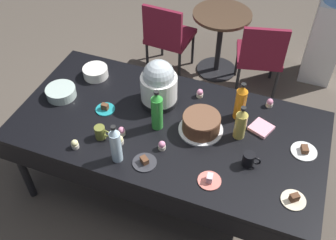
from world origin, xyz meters
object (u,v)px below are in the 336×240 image
soda_bottle_water (116,144)px  dessert_plate_teal (105,108)px  soda_bottle_ginger_ale (241,123)px  soda_bottle_lime_soda (157,111)px  cupcake_lemon (122,131)px  coffee_mug_olive (101,132)px  potluck_table (168,131)px  ceramic_snack_bowl (96,72)px  coffee_mug_black (249,159)px  glass_salad_bowl (61,92)px  dessert_plate_coral (209,180)px  cupcake_cocoa (200,93)px  cupcake_mint (120,140)px  dessert_plate_white (304,151)px  soda_bottle_orange_juice (241,102)px  maroon_chair_left (168,34)px  round_cafe_table (220,32)px  frosted_layer_cake (201,124)px  dessert_plate_cream (294,199)px  dessert_plate_charcoal (144,162)px  maroon_chair_right (261,54)px  water_cooler (329,30)px  cupcake_vanilla (162,146)px  cupcake_berry (75,144)px  cupcake_rose (270,103)px  slow_cooker (159,84)px

soda_bottle_water → dessert_plate_teal: bearing=126.9°
soda_bottle_ginger_ale → soda_bottle_lime_soda: bearing=-168.3°
cupcake_lemon → coffee_mug_olive: (-0.12, -0.07, 0.02)m
potluck_table → ceramic_snack_bowl: (-0.74, 0.31, 0.10)m
coffee_mug_olive → coffee_mug_black: bearing=7.2°
glass_salad_bowl → dessert_plate_coral: size_ratio=1.52×
cupcake_cocoa → coffee_mug_olive: size_ratio=0.59×
cupcake_cocoa → cupcake_mint: 0.74m
dessert_plate_white → cupcake_mint: (-1.18, -0.37, 0.02)m
dessert_plate_coral → soda_bottle_orange_juice: 0.63m
cupcake_mint → soda_bottle_ginger_ale: 0.82m
soda_bottle_lime_soda → maroon_chair_left: bearing=108.2°
glass_salad_bowl → round_cafe_table: 1.88m
frosted_layer_cake → soda_bottle_lime_soda: soda_bottle_lime_soda is taller
soda_bottle_water → coffee_mug_black: bearing=17.7°
dessert_plate_cream → coffee_mug_olive: size_ratio=1.31×
dessert_plate_cream → soda_bottle_water: size_ratio=0.49×
dessert_plate_white → dessert_plate_cream: dessert_plate_cream is taller
frosted_layer_cake → cupcake_lemon: bearing=-154.8°
dessert_plate_charcoal → soda_bottle_lime_soda: (-0.04, 0.33, 0.14)m
coffee_mug_black → dessert_plate_coral: bearing=-132.1°
cupcake_lemon → round_cafe_table: bearing=83.4°
cupcake_cocoa → dessert_plate_teal: bearing=-147.5°
dessert_plate_coral → coffee_mug_black: coffee_mug_black is taller
glass_salad_bowl → dessert_plate_cream: bearing=-10.1°
coffee_mug_olive → ceramic_snack_bowl: bearing=121.3°
dessert_plate_coral → soda_bottle_lime_soda: (-0.48, 0.32, 0.14)m
potluck_table → cupcake_lemon: 0.35m
cupcake_lemon → coffee_mug_black: bearing=3.5°
maroon_chair_right → water_cooler: size_ratio=0.69×
dessert_plate_teal → dessert_plate_white: bearing=4.4°
dessert_plate_charcoal → dessert_plate_coral: (0.43, 0.01, 0.00)m
dessert_plate_teal → water_cooler: bearing=53.1°
soda_bottle_lime_soda → soda_bottle_orange_juice: bearing=30.3°
frosted_layer_cake → cupcake_vanilla: bearing=-127.0°
frosted_layer_cake → cupcake_lemon: (-0.50, -0.23, -0.03)m
cupcake_berry → soda_bottle_ginger_ale: (1.00, 0.49, 0.09)m
cupcake_rose → round_cafe_table: size_ratio=0.09×
frosted_layer_cake → dessert_plate_cream: frosted_layer_cake is taller
potluck_table → ceramic_snack_bowl: size_ratio=11.02×
cupcake_berry → round_cafe_table: 2.16m
dessert_plate_cream → frosted_layer_cake: bearing=152.9°
dessert_plate_charcoal → cupcake_lemon: 0.30m
maroon_chair_right → cupcake_vanilla: bearing=-102.7°
dessert_plate_teal → ceramic_snack_bowl: bearing=127.6°
cupcake_mint → dessert_plate_charcoal: bearing=-23.6°
slow_cooker → coffee_mug_black: 0.84m
glass_salad_bowl → soda_bottle_lime_soda: (0.80, -0.04, 0.12)m
coffee_mug_black → soda_bottle_ginger_ale: bearing=117.5°
soda_bottle_water → cupcake_berry: bearing=-177.6°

